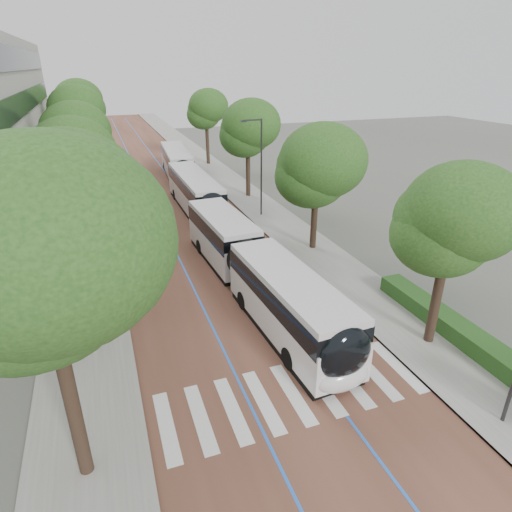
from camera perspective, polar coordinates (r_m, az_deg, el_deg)
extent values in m
plane|color=#51544C|center=(17.26, 5.70, -20.06)|extent=(160.00, 160.00, 0.00)
cube|color=brown|center=(52.70, -13.53, 10.36)|extent=(11.00, 140.00, 0.02)
cube|color=gray|center=(52.40, -21.76, 9.30)|extent=(4.00, 140.00, 0.12)
cube|color=gray|center=(54.02, -5.50, 11.29)|extent=(4.00, 140.00, 0.12)
cube|color=gray|center=(52.37, -19.67, 9.60)|extent=(0.20, 140.00, 0.14)
cube|color=gray|center=(53.59, -7.50, 11.10)|extent=(0.20, 140.00, 0.14)
cube|color=silver|center=(16.98, -11.83, -21.37)|extent=(0.55, 3.60, 0.01)
cube|color=silver|center=(17.10, -7.42, -20.59)|extent=(0.55, 3.60, 0.01)
cube|color=silver|center=(17.30, -3.15, -19.72)|extent=(0.55, 3.60, 0.01)
cube|color=silver|center=(17.59, 0.96, -18.77)|extent=(0.55, 3.60, 0.01)
cube|color=silver|center=(17.96, 4.88, -17.78)|extent=(0.55, 3.60, 0.01)
cube|color=silver|center=(18.41, 8.57, -16.76)|extent=(0.55, 3.60, 0.01)
cube|color=silver|center=(18.94, 12.04, -15.73)|extent=(0.55, 3.60, 0.01)
cube|color=silver|center=(19.53, 15.28, -14.71)|extent=(0.55, 3.60, 0.01)
cube|color=silver|center=(20.18, 18.29, -13.71)|extent=(0.55, 3.60, 0.01)
cube|color=blue|center=(52.55, -15.28, 10.16)|extent=(0.12, 126.00, 0.01)
cube|color=blue|center=(52.89, -11.79, 10.59)|extent=(0.12, 126.00, 0.01)
cube|color=black|center=(40.30, -26.57, 8.73)|extent=(0.12, 38.00, 1.60)
cube|color=black|center=(39.70, -27.44, 13.16)|extent=(0.12, 38.00, 1.60)
cube|color=black|center=(39.36, -28.37, 17.68)|extent=(0.12, 38.00, 1.60)
cube|color=black|center=(39.28, -29.29, 21.97)|extent=(0.12, 38.00, 1.60)
cube|color=#1D4919|center=(21.75, 28.42, -11.05)|extent=(1.20, 14.00, 0.80)
cylinder|color=#2B2C2E|center=(36.16, 0.72, 11.58)|extent=(0.14, 0.14, 8.00)
cube|color=#2B2C2E|center=(35.24, -0.53, 17.68)|extent=(1.70, 0.12, 0.12)
cube|color=#2B2C2E|center=(35.03, -1.66, 17.50)|extent=(0.50, 0.20, 0.10)
cylinder|color=#2B2C2E|center=(20.57, -19.50, 0.16)|extent=(0.14, 0.14, 8.00)
cylinder|color=black|center=(14.55, -23.16, -18.28)|extent=(0.44, 0.44, 5.29)
ellipsoid|color=#1F4416|center=(12.03, -26.86, -0.85)|extent=(6.33, 6.33, 5.38)
cylinder|color=black|center=(22.31, -22.51, -3.73)|extent=(0.44, 0.44, 4.52)
ellipsoid|color=#1F4416|center=(20.85, -24.29, 6.32)|extent=(6.40, 6.40, 5.44)
cylinder|color=black|center=(30.64, -22.33, 3.79)|extent=(0.44, 0.44, 4.55)
ellipsoid|color=#1F4416|center=(29.58, -23.60, 11.30)|extent=(5.34, 5.34, 4.54)
cylinder|color=black|center=(40.23, -22.22, 8.42)|extent=(0.44, 0.44, 4.58)
ellipsoid|color=#1F4416|center=(39.43, -23.19, 14.23)|extent=(5.62, 5.62, 4.78)
cylinder|color=black|center=(51.90, -22.18, 11.93)|extent=(0.44, 0.44, 5.07)
ellipsoid|color=#1F4416|center=(51.26, -23.01, 16.93)|extent=(5.86, 5.86, 4.98)
cylinder|color=black|center=(66.69, -22.11, 14.32)|extent=(0.44, 0.44, 5.05)
ellipsoid|color=#1F4416|center=(66.20, -22.75, 18.20)|extent=(6.29, 6.29, 5.35)
cylinder|color=black|center=(21.16, 22.80, -5.86)|extent=(0.44, 0.44, 4.18)
ellipsoid|color=#1F4416|center=(19.66, 24.56, 3.82)|extent=(4.90, 4.90, 4.17)
cylinder|color=black|center=(30.08, 7.73, 4.55)|extent=(0.44, 0.44, 4.03)
ellipsoid|color=#1F4416|center=(29.07, 8.14, 11.37)|extent=(5.80, 5.80, 4.93)
cylinder|color=black|center=(42.38, -1.06, 10.87)|extent=(0.44, 0.44, 4.50)
ellipsoid|color=#1F4416|center=(41.63, -1.11, 16.36)|extent=(5.51, 5.51, 4.69)
cylinder|color=black|center=(57.42, -6.47, 14.38)|extent=(0.44, 0.44, 4.76)
ellipsoid|color=#1F4416|center=(56.86, -6.68, 18.68)|extent=(4.94, 4.94, 4.20)
cylinder|color=black|center=(24.42, -1.07, -0.60)|extent=(2.35, 1.03, 2.30)
cube|color=silver|center=(20.56, 4.41, -7.42)|extent=(3.01, 9.48, 1.82)
cube|color=black|center=(19.99, 4.52, -4.63)|extent=(3.04, 9.30, 0.97)
cube|color=silver|center=(19.69, 4.58, -3.00)|extent=(2.95, 9.29, 0.31)
cube|color=black|center=(21.15, 4.32, -9.93)|extent=(2.94, 9.11, 0.35)
cube|color=silver|center=(28.35, -4.37, 1.83)|extent=(2.92, 7.87, 1.82)
cube|color=black|center=(27.93, -4.45, 3.99)|extent=(2.96, 7.71, 0.97)
cube|color=silver|center=(27.72, -4.49, 5.23)|extent=(2.87, 7.71, 0.31)
cube|color=black|center=(28.78, -4.31, -0.18)|extent=(2.86, 7.55, 0.35)
ellipsoid|color=black|center=(16.98, 11.69, -12.53)|extent=(2.41, 1.23, 2.28)
ellipsoid|color=silver|center=(17.64, 11.46, -15.59)|extent=(2.40, 1.13, 1.14)
cylinder|color=black|center=(18.90, 4.46, -13.43)|extent=(0.35, 1.02, 1.00)
cylinder|color=black|center=(19.87, 10.38, -11.69)|extent=(0.35, 1.02, 1.00)
cylinder|color=black|center=(29.81, -7.44, 1.26)|extent=(0.35, 1.02, 1.00)
cylinder|color=black|center=(30.44, -3.36, 1.92)|extent=(0.35, 1.02, 1.00)
cylinder|color=black|center=(22.95, -1.72, -5.93)|extent=(0.35, 1.02, 1.00)
cylinder|color=black|center=(23.76, 3.37, -4.85)|extent=(0.35, 1.02, 1.00)
cube|color=silver|center=(38.89, -8.13, 7.90)|extent=(2.59, 12.02, 1.82)
cube|color=black|center=(38.60, -8.22, 9.52)|extent=(2.63, 11.78, 0.97)
cube|color=silver|center=(38.44, -8.28, 10.45)|extent=(2.54, 11.78, 0.31)
cube|color=black|center=(39.21, -8.03, 6.37)|extent=(2.54, 11.54, 0.35)
ellipsoid|color=black|center=(33.23, -5.90, 6.53)|extent=(2.36, 1.12, 2.28)
ellipsoid|color=silver|center=(33.54, -5.80, 4.65)|extent=(2.36, 1.02, 1.14)
cylinder|color=black|center=(35.54, -8.51, 5.01)|extent=(0.31, 1.00, 1.00)
cylinder|color=black|center=(36.04, -5.00, 5.46)|extent=(0.31, 1.00, 1.00)
cylinder|color=black|center=(42.49, -10.73, 8.04)|extent=(0.31, 1.00, 1.00)
cylinder|color=black|center=(42.91, -7.74, 8.40)|extent=(0.31, 1.00, 1.00)
cube|color=silver|center=(51.30, -10.48, 11.70)|extent=(3.30, 12.14, 1.82)
cube|color=black|center=(51.08, -10.58, 12.95)|extent=(3.32, 11.90, 0.97)
cube|color=silver|center=(50.96, -10.63, 13.65)|extent=(3.23, 11.90, 0.31)
cube|color=black|center=(51.54, -10.39, 10.52)|extent=(3.21, 11.66, 0.35)
ellipsoid|color=black|center=(45.46, -9.68, 11.13)|extent=(2.42, 1.25, 2.28)
ellipsoid|color=silver|center=(45.68, -9.57, 9.73)|extent=(2.41, 1.15, 1.14)
cylinder|color=black|center=(47.88, -11.26, 9.81)|extent=(0.37, 1.02, 1.00)
cylinder|color=black|center=(48.12, -8.55, 10.08)|extent=(0.37, 1.02, 1.00)
cylinder|color=black|center=(55.07, -12.07, 11.60)|extent=(0.37, 1.02, 1.00)
cylinder|color=black|center=(55.28, -9.70, 11.83)|extent=(0.37, 1.02, 1.00)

